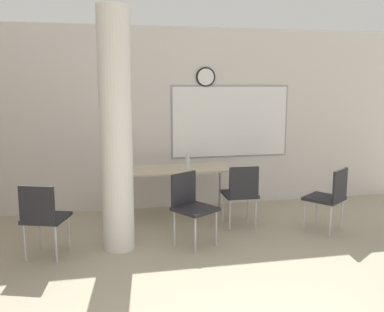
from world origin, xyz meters
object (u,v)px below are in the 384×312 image
(folding_table, at_px, (177,171))
(chair_table_right, at_px, (241,191))
(chair_table_front, at_px, (191,203))
(chair_mid_room, at_px, (329,195))
(chair_near_pillar, at_px, (43,215))
(bottle_on_table, at_px, (188,163))

(folding_table, height_order, chair_table_right, chair_table_right)
(chair_table_right, relative_size, chair_table_front, 1.00)
(folding_table, distance_m, chair_table_right, 1.01)
(chair_mid_room, bearing_deg, chair_table_right, 158.36)
(chair_near_pillar, distance_m, chair_table_front, 1.71)
(folding_table, bearing_deg, chair_table_front, -91.02)
(bottle_on_table, height_order, chair_mid_room, bottle_on_table)
(chair_mid_room, distance_m, chair_table_right, 1.15)
(chair_near_pillar, bearing_deg, chair_mid_room, 2.21)
(bottle_on_table, xyz_separation_m, chair_mid_room, (1.72, -0.92, -0.32))
(bottle_on_table, xyz_separation_m, chair_table_front, (-0.14, -0.93, -0.32))
(bottle_on_table, distance_m, chair_mid_room, 1.97)
(chair_mid_room, height_order, chair_table_front, same)
(bottle_on_table, bearing_deg, chair_table_right, -37.37)
(folding_table, relative_size, chair_near_pillar, 1.79)
(folding_table, relative_size, chair_table_front, 1.79)
(chair_table_right, bearing_deg, chair_near_pillar, -167.24)
(folding_table, distance_m, chair_mid_room, 2.13)
(folding_table, relative_size, chair_mid_room, 1.79)
(chair_mid_room, distance_m, chair_near_pillar, 3.56)
(chair_mid_room, relative_size, chair_table_front, 1.00)
(chair_mid_room, distance_m, chair_table_front, 1.86)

